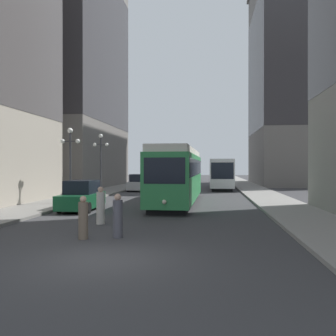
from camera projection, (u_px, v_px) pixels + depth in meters
ground_plane at (105, 259)px, 10.34m from camera, size 200.00×200.00×0.00m
sidewalk_left at (134, 185)px, 50.98m from camera, size 3.42×120.00×0.15m
sidewalk_right at (246, 185)px, 49.14m from camera, size 3.42×120.00×0.15m
streetcar at (178, 174)px, 25.78m from camera, size 2.85×14.07×3.89m
transit_bus at (221, 172)px, 42.48m from camera, size 2.73×11.42×3.45m
parked_car_left_near at (138, 183)px, 38.86m from camera, size 1.97×4.25×1.82m
parked_car_left_mid at (82, 196)px, 21.79m from camera, size 1.98×4.36×1.82m
pedestrian_crossing_near at (83, 219)px, 13.19m from camera, size 0.36×0.36×1.59m
pedestrian_crossing_far at (101, 207)px, 16.59m from camera, size 0.39×0.39×1.73m
pedestrian_on_sidewalk at (118, 217)px, 13.43m from camera, size 0.37×0.37×1.65m
lamp_post_left_near at (70, 153)px, 24.88m from camera, size 1.41×0.36×5.18m
lamp_post_left_far at (101, 155)px, 31.80m from camera, size 1.41×0.36×5.39m
building_left_corner at (58, 59)px, 45.72m from camera, size 14.39×20.16×31.82m
building_right_corner at (292, 74)px, 52.20m from camera, size 11.28×18.78×31.21m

